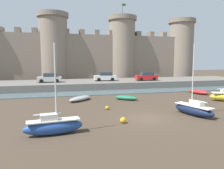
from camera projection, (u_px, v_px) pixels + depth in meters
ground_plane at (146, 118)px, 19.48m from camera, size 160.00×160.00×0.00m
water_channel at (107, 93)px, 34.40m from camera, size 80.00×4.50×0.10m
quay_road at (98, 84)px, 41.32m from camera, size 60.01×10.00×1.25m
castle at (89, 52)px, 50.87m from camera, size 54.86×6.85×18.47m
sailboat_near_channel_right at (194, 109)px, 20.39m from camera, size 2.28×4.46×6.66m
sailboat_foreground_left at (53, 126)px, 15.15m from camera, size 4.16×1.46×6.34m
rowboat_foreground_right at (80, 98)px, 27.72m from camera, size 3.66×3.52×0.59m
rowboat_midflat_left at (126, 98)px, 28.23m from camera, size 3.00×2.67×0.60m
rowboat_near_channel_left at (198, 92)px, 33.26m from camera, size 2.29×3.68×0.65m
mooring_buoy_mid_mud at (123, 120)px, 17.92m from camera, size 0.50×0.50×0.50m
mooring_buoy_near_channel at (107, 108)px, 22.89m from camera, size 0.38×0.38×0.38m
car_quay_east at (105, 77)px, 41.09m from camera, size 4.19×2.05×1.62m
car_quay_centre_west at (50, 78)px, 38.27m from camera, size 4.19×2.05×1.62m
car_quay_centre_east at (146, 76)px, 41.74m from camera, size 4.19×2.05×1.62m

